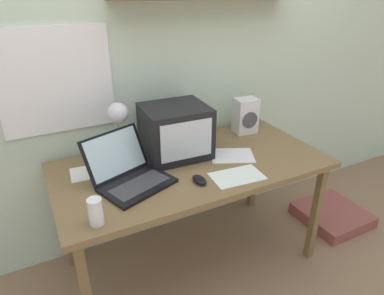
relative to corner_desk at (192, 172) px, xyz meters
name	(u,v)px	position (x,y,z in m)	size (l,w,h in m)	color
ground_plane	(192,259)	(0.00, 0.00, -0.69)	(12.00, 12.00, 0.00)	#8F6E50
back_wall	(159,51)	(0.01, 0.46, 0.63)	(5.60, 0.24, 2.60)	beige
corner_desk	(192,172)	(0.00, 0.00, 0.00)	(1.58, 0.79, 0.75)	brown
crt_monitor	(175,131)	(-0.04, 0.14, 0.22)	(0.39, 0.35, 0.31)	black
laptop	(128,171)	(-0.39, -0.03, 0.12)	(0.46, 0.45, 0.24)	black
desk_lamp	(118,120)	(-0.36, 0.22, 0.32)	(0.13, 0.19, 0.36)	silver
juice_glass	(96,213)	(-0.62, -0.31, 0.12)	(0.06, 0.06, 0.13)	white
space_heater	(246,116)	(0.54, 0.24, 0.18)	(0.16, 0.13, 0.24)	white
computer_mouse	(199,180)	(-0.06, -0.21, 0.08)	(0.07, 0.11, 0.03)	black
loose_paper_near_monitor	(232,156)	(0.26, -0.03, 0.06)	(0.31, 0.28, 0.00)	silver
open_notebook	(237,176)	(0.15, -0.25, 0.06)	(0.30, 0.20, 0.00)	white
printed_handout	(91,172)	(-0.55, 0.16, 0.06)	(0.24, 0.18, 0.00)	white
floor_cushion	(332,215)	(1.18, -0.12, -0.64)	(0.47, 0.47, 0.09)	#964C45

